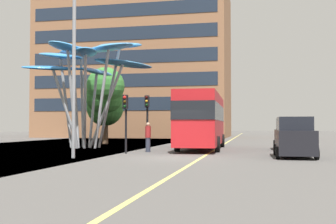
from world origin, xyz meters
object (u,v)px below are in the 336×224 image
Objects in this scene: red_bus at (202,118)px; street_lamp at (80,50)px; leaf_sculpture at (87,61)px; traffic_light_kerb_far at (147,110)px; traffic_light_kerb_near at (125,111)px; car_parked_mid at (290,135)px; pedestrian at (148,137)px; traffic_light_island_mid at (147,111)px; car_parked_near at (294,138)px.

street_lamp is (-4.93, -8.95, 3.17)m from red_bus.
leaf_sculpture is 2.44× the size of traffic_light_kerb_far.
traffic_light_kerb_near is at bearing -125.19° from red_bus.
car_parked_mid reaches higher than pedestrian.
traffic_light_island_mid is (4.08, 1.63, -3.61)m from leaf_sculpture.
car_parked_mid is 9.45m from pedestrian.
traffic_light_kerb_far reaches higher than car_parked_mid.
street_lamp is 4.72× the size of pedestrian.
red_bus reaches higher than pedestrian.
leaf_sculpture is at bearing 110.66° from street_lamp.
red_bus is 9.41m from leaf_sculpture.
red_bus reaches higher than traffic_light_island_mid.
leaf_sculpture is 15.16m from car_parked_mid.
street_lamp is (-1.20, -3.66, 2.86)m from traffic_light_kerb_near.
red_bus is at bearing 130.76° from car_parked_near.
pedestrian is (2.08, 5.42, -4.39)m from street_lamp.
traffic_light_kerb_near is at bearing -116.53° from pedestrian.
street_lamp is (-10.69, -9.29, 4.32)m from car_parked_mid.
street_lamp is at bearing -69.34° from leaf_sculpture.
street_lamp is (-0.59, -10.88, 2.58)m from traffic_light_island_mid.
car_parked_mid is at bearing 3.36° from traffic_light_kerb_far.
car_parked_near is at bearing -92.89° from car_parked_mid.
red_bus is 6.47m from traffic_light_kerb_near.
pedestrian is at bearing -74.71° from traffic_light_kerb_far.
traffic_light_kerb_far is 0.92× the size of car_parked_near.
car_parked_near is (9.16, -1.02, -1.48)m from traffic_light_kerb_near.
traffic_light_island_mid reaches higher than traffic_light_kerb_near.
traffic_light_island_mid is at bearing 139.86° from car_parked_near.
traffic_light_island_mid is at bearing 171.08° from car_parked_mid.
leaf_sculpture is at bearing 177.97° from red_bus.
red_bus reaches higher than traffic_light_kerb_near.
traffic_light_kerb_far is at bearing -74.84° from traffic_light_island_mid.
street_lamp is 7.28m from pedestrian.
car_parked_near is at bearing -40.14° from traffic_light_island_mid.
pedestrian is (1.49, -5.46, -1.82)m from traffic_light_island_mid.
street_lamp is (3.49, -9.24, -1.03)m from leaf_sculpture.
car_parked_near is (9.19, -6.09, -1.71)m from traffic_light_kerb_far.
traffic_light_island_mid is at bearing 86.89° from street_lamp.
leaf_sculpture is 2.12× the size of car_parked_mid.
traffic_light_kerb_near reaches higher than pedestrian.
traffic_light_kerb_near is 0.84× the size of car_parked_near.
red_bus is 2.90× the size of traffic_light_kerb_far.
traffic_light_kerb_near is at bearing -85.18° from traffic_light_island_mid.
leaf_sculpture is 9.93m from street_lamp.
traffic_light_island_mid reaches higher than car_parked_near.
street_lamp reaches higher than red_bus.
traffic_light_island_mid is at bearing 155.96° from red_bus.
leaf_sculpture is 1.07× the size of street_lamp.
traffic_light_kerb_far is (-3.75, -0.21, 0.55)m from red_bus.
car_parked_near is at bearing -18.55° from pedestrian.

